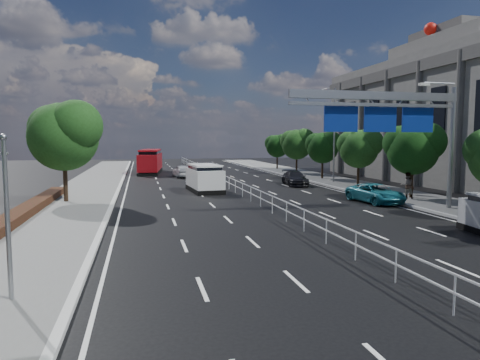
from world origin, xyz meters
name	(u,v)px	position (x,y,z in m)	size (l,w,h in m)	color
ground	(380,274)	(0.00, 0.00, 0.00)	(160.00, 160.00, 0.00)	black
kerb_near	(74,296)	(-9.00, 0.00, 0.07)	(0.25, 140.00, 0.15)	silver
median_fence	(231,184)	(0.00, 22.50, 0.53)	(0.05, 85.00, 1.02)	silver
overhead_gantry	(393,114)	(6.74, 10.05, 5.61)	(10.24, 0.38, 7.45)	gray
streetlight_far	(332,128)	(10.50, 26.00, 5.21)	(2.78, 2.40, 9.00)	gray
near_tree_back	(64,133)	(-11.94, 17.97, 4.61)	(4.84, 4.51, 6.69)	black
far_tree_d	(414,147)	(11.25, 14.48, 3.69)	(3.85, 3.59, 5.34)	black
far_tree_e	(359,147)	(11.25, 21.98, 3.56)	(3.63, 3.38, 5.13)	black
far_tree_f	(323,146)	(11.24, 29.48, 3.49)	(3.52, 3.28, 5.02)	black
far_tree_g	(297,143)	(11.25, 36.98, 3.75)	(3.96, 3.69, 5.45)	black
far_tree_h	(278,145)	(11.24, 44.48, 3.42)	(3.41, 3.18, 4.91)	black
white_minivan	(205,178)	(-2.21, 22.23, 1.07)	(2.55, 5.18, 2.18)	black
red_bus	(151,161)	(-5.96, 42.34, 1.52)	(3.37, 9.95, 2.92)	black
near_car_silver	(182,171)	(-2.75, 35.54, 0.69)	(1.64, 4.07, 1.39)	#AFB2B7
near_car_dark	(147,163)	(-6.20, 53.77, 0.69)	(1.47, 4.20, 1.38)	black
parked_car_teal	(375,193)	(7.91, 13.62, 0.63)	(2.08, 4.50, 1.25)	#1C6E7E
parked_car_dark	(295,178)	(6.50, 24.97, 0.64)	(1.79, 4.41, 1.28)	black
pedestrian_a	(411,184)	(12.11, 15.86, 0.95)	(0.59, 0.39, 1.61)	gray
pedestrian_b	(407,185)	(10.56, 14.07, 1.04)	(0.87, 0.68, 1.79)	gray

